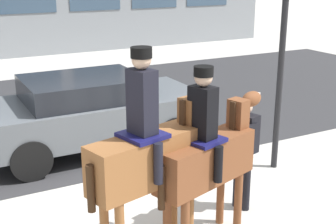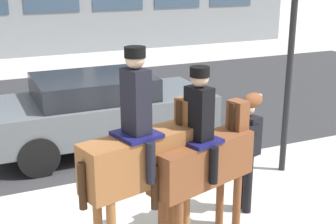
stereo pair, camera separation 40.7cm
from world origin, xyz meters
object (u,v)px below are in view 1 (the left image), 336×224
object	(u,v)px
mounted_horse_lead	(150,154)
mounted_horse_companion	(208,154)
traffic_light	(284,27)
street_car_near_lane	(89,111)
pedestrian_bystander	(243,146)

from	to	relation	value
mounted_horse_lead	mounted_horse_companion	xyz separation A→B (m)	(0.82, 0.01, -0.17)
mounted_horse_lead	traffic_light	world-z (taller)	traffic_light
mounted_horse_lead	street_car_near_lane	bearing A→B (deg)	67.88
mounted_horse_companion	traffic_light	bearing A→B (deg)	13.81
mounted_horse_companion	street_car_near_lane	bearing A→B (deg)	76.91
mounted_horse_lead	street_car_near_lane	world-z (taller)	mounted_horse_lead
mounted_horse_lead	pedestrian_bystander	xyz separation A→B (m)	(1.77, 0.51, -0.41)
mounted_horse_companion	street_car_near_lane	world-z (taller)	mounted_horse_companion
street_car_near_lane	traffic_light	distance (m)	4.05
mounted_horse_lead	mounted_horse_companion	world-z (taller)	mounted_horse_lead
mounted_horse_companion	pedestrian_bystander	distance (m)	1.10
mounted_horse_lead	pedestrian_bystander	size ratio (longest dim) A/B	1.58
mounted_horse_lead	traffic_light	distance (m)	3.74
pedestrian_bystander	street_car_near_lane	xyz separation A→B (m)	(-1.23, 3.41, -0.20)
street_car_near_lane	mounted_horse_lead	bearing A→B (deg)	-97.86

